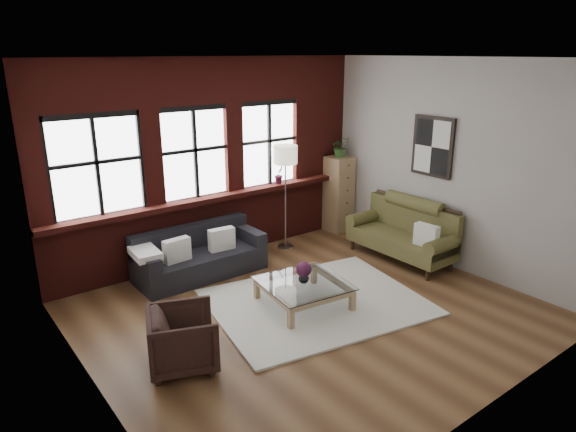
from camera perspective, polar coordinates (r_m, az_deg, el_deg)
floor at (r=6.89m, az=2.42°, el=-10.53°), size 5.50×5.50×0.00m
ceiling at (r=6.06m, az=2.83°, el=17.14°), size 5.50×5.50×0.00m
wall_back at (r=8.30m, az=-8.61°, el=6.04°), size 5.50×0.00×5.50m
wall_front at (r=4.76m, az=22.39°, el=-4.19°), size 5.50×0.00×5.50m
wall_left at (r=5.06m, az=-22.04°, el=-2.86°), size 0.00×5.00×5.00m
wall_right at (r=8.28m, az=17.42°, el=5.39°), size 0.00×5.00×5.00m
brick_backwall at (r=8.25m, az=-8.40°, el=5.97°), size 5.50×0.12×3.20m
sill_ledge at (r=8.31m, az=-7.92°, el=2.10°), size 5.50×0.30×0.08m
window_left at (r=7.54m, az=-20.52°, el=5.07°), size 1.38×0.10×1.50m
window_mid at (r=8.09m, az=-10.35°, el=6.73°), size 1.38×0.10×1.50m
window_right at (r=8.81m, az=-2.18°, el=7.90°), size 1.38×0.10×1.50m
wall_poster at (r=8.38m, az=15.78°, el=7.43°), size 0.05×0.74×0.94m
shag_rug at (r=7.09m, az=3.18°, el=-9.54°), size 3.11×2.64×0.03m
dark_sofa at (r=7.89m, az=-9.74°, el=-4.13°), size 1.95×0.79×0.70m
pillow_a at (r=7.57m, az=-12.24°, el=-3.73°), size 0.41×0.17×0.34m
pillow_b at (r=7.89m, az=-7.39°, el=-2.57°), size 0.41×0.18×0.34m
vintage_settee at (r=8.50m, az=12.42°, el=-1.66°), size 0.82×1.85×0.99m
pillow_settee at (r=8.08m, az=15.13°, el=-2.10°), size 0.17×0.39×0.34m
armchair at (r=5.77m, az=-11.58°, el=-13.23°), size 0.94×0.93×0.66m
coffee_table at (r=6.95m, az=1.73°, el=-8.70°), size 1.18×1.18×0.35m
vase at (r=6.84m, az=1.75°, el=-6.84°), size 0.18×0.18×0.15m
flowers at (r=6.79m, az=1.76°, el=-5.95°), size 0.21×0.21×0.21m
drawer_chest at (r=9.69m, az=5.65°, el=2.45°), size 0.44×0.44×1.42m
potted_plant_top at (r=9.50m, az=5.81°, el=7.64°), size 0.40×0.37×0.37m
floor_lamp at (r=8.67m, az=-0.29°, el=2.48°), size 0.40×0.40×1.94m
sill_plant at (r=8.88m, az=-0.99°, el=4.63°), size 0.22×0.20×0.32m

